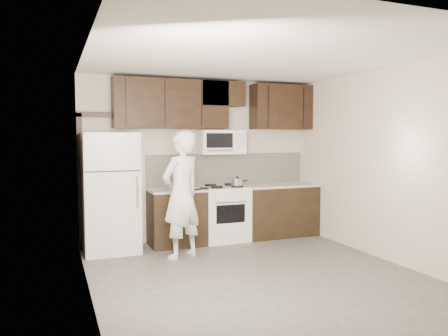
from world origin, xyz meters
TOP-DOWN VIEW (x-y plane):
  - floor at (0.00, 0.00)m, footprint 4.50×4.50m
  - back_wall at (0.00, 2.25)m, footprint 4.00×0.00m
  - ceiling at (0.00, 0.00)m, footprint 4.50×4.50m
  - counter_run at (0.60, 1.94)m, footprint 2.95×0.64m
  - stove at (0.30, 1.94)m, footprint 0.76×0.66m
  - backsplash at (0.50, 2.24)m, footprint 2.90×0.02m
  - upper_cabinets at (0.21, 2.08)m, footprint 3.48×0.35m
  - microwave at (0.30, 2.06)m, footprint 0.76×0.42m
  - refrigerator at (-1.55, 1.89)m, footprint 0.80×0.76m
  - door_trim at (-1.92, 2.21)m, footprint 0.50×0.08m
  - saucepan at (0.48, 1.79)m, footprint 0.32×0.19m
  - baking_tray at (-0.32, 1.77)m, footprint 0.52×0.44m
  - pizza at (-0.32, 1.77)m, footprint 0.37×0.37m
  - person at (-0.65, 1.18)m, footprint 0.79×0.70m

SIDE VIEW (x-z plane):
  - floor at x=0.00m, z-range 0.00..0.00m
  - counter_run at x=0.60m, z-range 0.00..0.91m
  - stove at x=0.30m, z-range -0.01..0.93m
  - refrigerator at x=-1.55m, z-range 0.00..1.80m
  - person at x=-0.65m, z-range 0.00..1.83m
  - baking_tray at x=-0.32m, z-range 0.91..0.93m
  - pizza at x=-0.32m, z-range 0.93..0.95m
  - saucepan at x=0.48m, z-range 0.89..1.07m
  - backsplash at x=0.50m, z-range 0.91..1.45m
  - door_trim at x=-1.92m, z-range 0.19..2.31m
  - back_wall at x=0.00m, z-range -0.65..3.35m
  - microwave at x=0.30m, z-range 1.45..1.85m
  - upper_cabinets at x=0.21m, z-range 1.89..2.67m
  - ceiling at x=0.00m, z-range 2.70..2.70m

